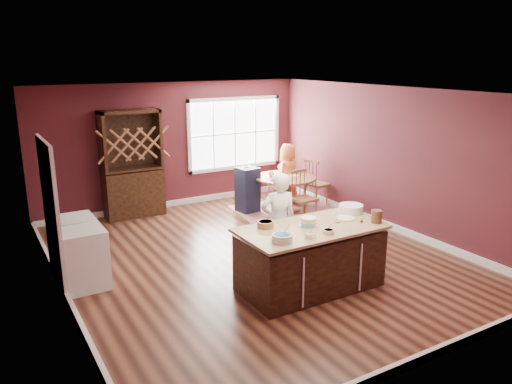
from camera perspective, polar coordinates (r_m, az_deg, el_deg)
room_shell at (r=7.91m, az=-0.19°, el=1.59°), size 7.00×7.00×7.00m
window at (r=11.58m, az=-2.46°, el=6.69°), size 2.36×0.10×1.66m
doorway at (r=7.62m, az=-22.32°, el=-2.67°), size 0.08×1.26×2.13m
kitchen_island at (r=7.17m, az=6.19°, el=-7.64°), size 2.05×1.07×0.92m
dining_table at (r=10.65m, az=3.36°, el=0.62°), size 1.30×1.30×0.75m
baker at (r=7.65m, az=2.59°, el=-3.40°), size 0.64×0.50×1.55m
layer_cake at (r=7.03m, az=6.03°, el=-3.39°), size 0.30×0.30×0.12m
bowl_blue at (r=6.41m, az=3.01°, el=-5.28°), size 0.27×0.27×0.10m
bowl_yellow at (r=6.94m, az=1.09°, el=-3.71°), size 0.23×0.23×0.09m
bowl_pink at (r=6.59m, az=6.22°, el=-4.99°), size 0.16×0.16×0.06m
bowl_olive at (r=6.77m, az=8.28°, el=-4.51°), size 0.15×0.15×0.06m
drinking_glass at (r=7.22m, az=9.36°, el=-2.88°), size 0.08×0.08×0.15m
dinner_plate at (r=7.42m, az=10.23°, el=-2.97°), size 0.28×0.28×0.02m
white_tub at (r=7.71m, az=10.79°, el=-1.89°), size 0.37×0.37×0.13m
stoneware_crock at (r=7.31m, az=13.61°, el=-2.75°), size 0.15×0.15×0.18m
toy_figurine at (r=7.30m, az=11.96°, el=-3.14°), size 0.04×0.04×0.07m
rug at (r=10.80m, az=3.32°, el=-2.09°), size 2.20×1.79×0.01m
chair_east at (r=11.13m, az=6.93°, el=1.15°), size 0.49×0.51×1.06m
chair_south at (r=9.93m, az=5.52°, el=-0.53°), size 0.48×0.46×1.06m
chair_north at (r=11.50m, az=2.69°, el=1.79°), size 0.60×0.59×1.09m
seated_woman at (r=11.15m, az=3.67°, el=2.07°), size 0.79×0.68×1.37m
high_chair at (r=10.59m, az=-0.97°, el=0.37°), size 0.45×0.45×1.00m
toddler at (r=10.49m, az=-1.09°, el=1.97°), size 0.18×0.14×0.26m
table_plate at (r=10.67m, az=4.48°, el=1.86°), size 0.18×0.18×0.01m
table_cup at (r=10.64m, az=1.74°, el=2.09°), size 0.15×0.15×0.10m
hutch at (r=10.49m, az=-13.99°, el=3.11°), size 1.20×0.50×2.19m
washer at (r=7.56m, az=-19.02°, el=-7.23°), size 0.60×0.58×0.87m
dryer at (r=8.15m, az=-19.96°, el=-5.67°), size 0.60×0.58×0.87m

